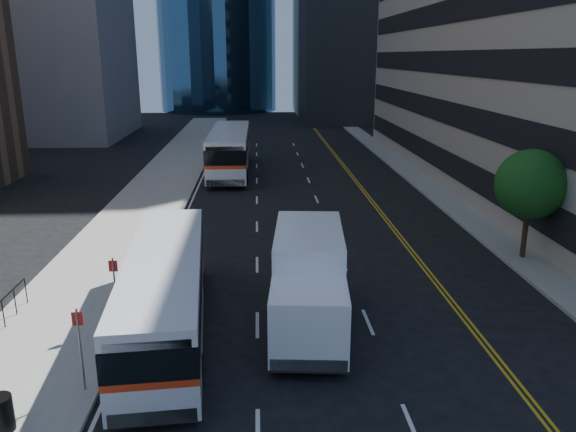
{
  "coord_description": "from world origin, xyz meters",
  "views": [
    {
      "loc": [
        -3.4,
        -16.26,
        9.29
      ],
      "look_at": [
        -2.16,
        6.31,
        2.8
      ],
      "focal_mm": 35.0,
      "sensor_mm": 36.0,
      "label": 1
    }
  ],
  "objects_px": {
    "street_tree": "(531,184)",
    "bus_rear": "(230,150)",
    "trash_can": "(0,414)",
    "box_truck": "(309,281)",
    "bus_front": "(166,290)"
  },
  "relations": [
    {
      "from": "bus_rear",
      "to": "box_truck",
      "type": "bearing_deg",
      "value": -81.51
    },
    {
      "from": "bus_rear",
      "to": "box_truck",
      "type": "relative_size",
      "value": 1.9
    },
    {
      "from": "box_truck",
      "to": "bus_rear",
      "type": "bearing_deg",
      "value": 103.18
    },
    {
      "from": "trash_can",
      "to": "bus_rear",
      "type": "bearing_deg",
      "value": 82.57
    },
    {
      "from": "street_tree",
      "to": "bus_front",
      "type": "relative_size",
      "value": 0.45
    },
    {
      "from": "bus_front",
      "to": "trash_can",
      "type": "height_order",
      "value": "bus_front"
    },
    {
      "from": "street_tree",
      "to": "bus_front",
      "type": "xyz_separation_m",
      "value": [
        -15.6,
        -6.4,
        -2.06
      ]
    },
    {
      "from": "bus_rear",
      "to": "bus_front",
      "type": "bearing_deg",
      "value": -91.69
    },
    {
      "from": "street_tree",
      "to": "box_truck",
      "type": "relative_size",
      "value": 0.71
    },
    {
      "from": "box_truck",
      "to": "trash_can",
      "type": "bearing_deg",
      "value": -141.38
    },
    {
      "from": "street_tree",
      "to": "trash_can",
      "type": "bearing_deg",
      "value": -148.27
    },
    {
      "from": "bus_front",
      "to": "box_truck",
      "type": "distance_m",
      "value": 4.91
    },
    {
      "from": "street_tree",
      "to": "bus_rear",
      "type": "height_order",
      "value": "street_tree"
    },
    {
      "from": "trash_can",
      "to": "box_truck",
      "type": "bearing_deg",
      "value": 33.66
    },
    {
      "from": "bus_front",
      "to": "trash_can",
      "type": "distance_m",
      "value": 6.36
    }
  ]
}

